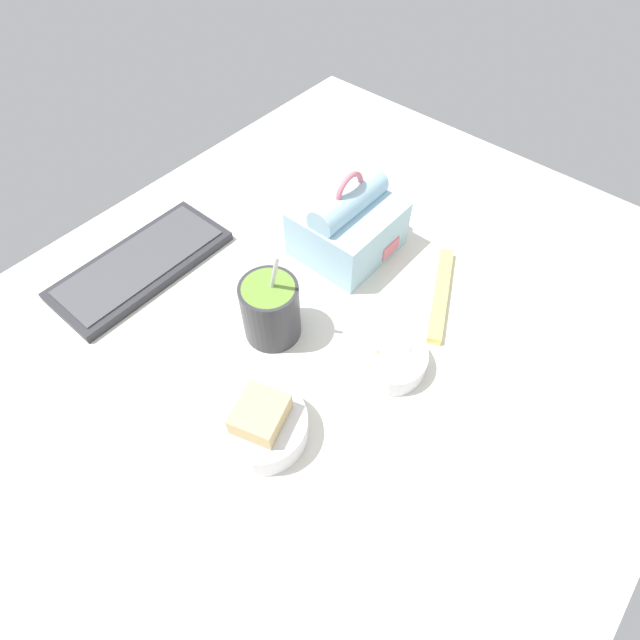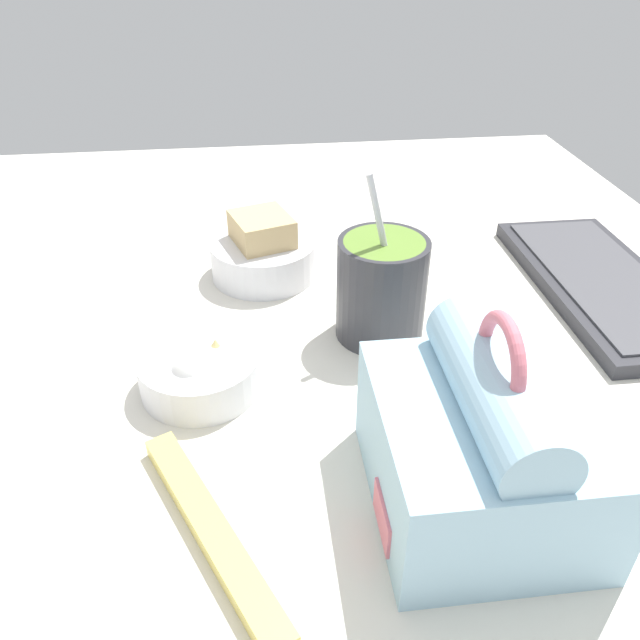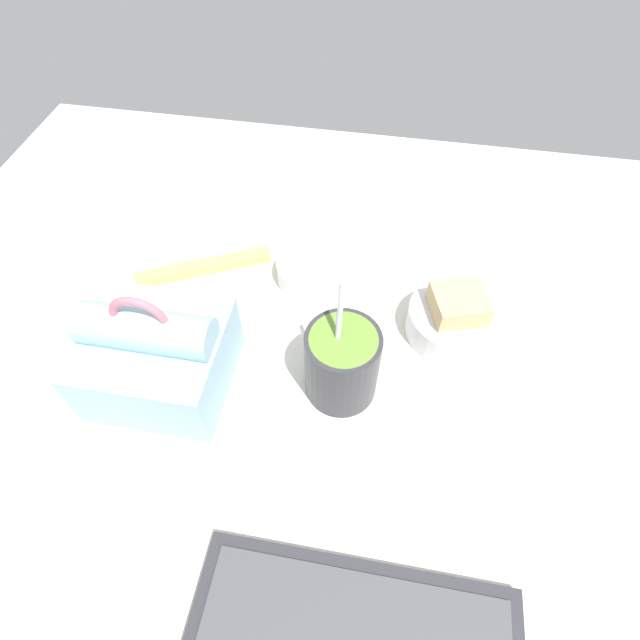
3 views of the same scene
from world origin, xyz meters
The scene contains 7 objects.
desk_surface centered at (0.00, 0.00, 1.00)cm, with size 140.00×110.00×2.00cm.
keyboard centered at (-9.40, 35.75, 3.02)cm, with size 33.38×14.69×2.10cm.
lunch_bag centered at (20.06, 9.73, 8.05)cm, with size 17.72×16.44×17.50cm.
soup_cup centered at (-3.76, 6.72, 7.91)cm, with size 9.61×9.61×18.96cm.
bento_bowl_sandwich centered at (-18.38, -5.40, 5.06)cm, with size 13.27×13.27×8.21cm.
bento_bowl_snacks centered at (3.47, -12.45, 4.11)cm, with size 11.82×11.82×5.14cm.
chopstick_case centered at (21.44, -11.00, 2.80)cm, with size 20.65×11.75×1.60cm.
Camera 3 is at (-6.94, 41.14, 62.06)cm, focal length 28.00 mm.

